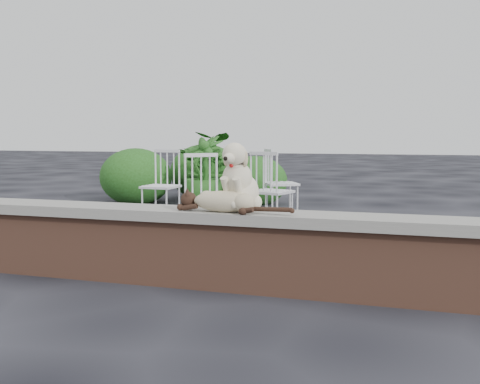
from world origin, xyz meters
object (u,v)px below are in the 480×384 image
(cat, at_px, (224,200))
(potted_plant_a, at_px, (212,168))
(dog, at_px, (241,176))
(chair_b, at_px, (161,185))
(chair_c, at_px, (272,190))
(chair_e, at_px, (282,182))
(potted_plant_b, at_px, (204,172))
(chair_a, at_px, (207,198))

(cat, height_order, potted_plant_a, potted_plant_a)
(dog, distance_m, potted_plant_a, 5.27)
(chair_b, bearing_deg, chair_c, -4.42)
(chair_e, bearing_deg, chair_c, 158.30)
(chair_c, relative_size, potted_plant_b, 0.84)
(dog, height_order, cat, dog)
(chair_a, xyz_separation_m, chair_c, (0.45, 1.04, 0.00))
(chair_b, height_order, chair_c, same)
(dog, distance_m, chair_a, 1.82)
(chair_c, bearing_deg, chair_b, 9.24)
(cat, xyz_separation_m, potted_plant_a, (-1.94, 5.02, -0.08))
(chair_a, distance_m, chair_c, 1.13)
(chair_a, height_order, potted_plant_b, potted_plant_b)
(potted_plant_a, distance_m, potted_plant_b, 0.70)
(potted_plant_a, bearing_deg, chair_a, -70.72)
(chair_b, relative_size, potted_plant_b, 0.84)
(chair_a, height_order, potted_plant_a, potted_plant_a)
(dog, distance_m, chair_c, 2.66)
(chair_c, bearing_deg, potted_plant_b, -29.83)
(chair_e, distance_m, chair_b, 1.70)
(chair_b, xyz_separation_m, chair_c, (1.58, -0.21, 0.00))
(dog, distance_m, chair_b, 3.47)
(chair_b, bearing_deg, potted_plant_a, 93.97)
(dog, bearing_deg, chair_b, 134.74)
(potted_plant_a, bearing_deg, chair_c, -54.74)
(chair_b, bearing_deg, dog, -51.46)
(chair_a, bearing_deg, chair_b, 92.13)
(cat, height_order, chair_b, chair_b)
(dog, height_order, potted_plant_b, potted_plant_b)
(chair_c, bearing_deg, potted_plant_a, -37.82)
(chair_b, distance_m, chair_a, 1.69)
(chair_a, relative_size, potted_plant_a, 0.80)
(potted_plant_b, bearing_deg, chair_a, -68.39)
(potted_plant_b, bearing_deg, cat, -67.22)
(cat, xyz_separation_m, chair_c, (-0.34, 2.75, -0.20))
(dog, bearing_deg, chair_e, 107.96)
(chair_a, bearing_deg, dog, -101.08)
(cat, distance_m, potted_plant_b, 4.69)
(dog, bearing_deg, chair_a, 128.32)
(chair_e, distance_m, potted_plant_b, 1.42)
(chair_b, bearing_deg, chair_e, 35.66)
(dog, relative_size, chair_a, 0.54)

